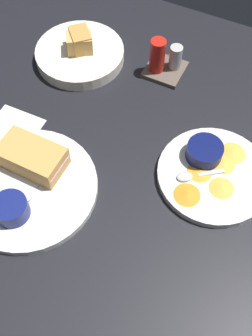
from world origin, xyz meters
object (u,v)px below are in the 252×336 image
Objects in this scene: spoon_by_gravy_ramekin at (191,176)px; bread_basket_rear at (80,53)px; plate_sandwich_main at (28,188)px; sandwich_half_near at (32,157)px; ramekin_dark_sauce at (11,208)px; plate_chips_companion at (213,175)px; condiment_caddy at (164,61)px; ramekin_light_gravy at (205,151)px; spoon_by_dark_ramekin at (31,191)px.

spoon_by_gravy_ramekin is 0.41× the size of bread_basket_rear.
spoon_by_gravy_ramekin is (28.34, 16.17, 1.16)cm from plate_sandwich_main.
sandwich_half_near is 1.51× the size of spoon_by_gravy_ramekin.
ramekin_dark_sauce is 40.37cm from plate_chips_companion.
plate_sandwich_main is at bearing -149.42° from plate_chips_companion.
plate_chips_companion is 2.42× the size of condiment_caddy.
spoon_by_gravy_ramekin is at bearing 39.22° from ramekin_dark_sauce.
ramekin_light_gravy is at bearing 85.16° from spoon_by_gravy_ramekin.
plate_sandwich_main is 2.80× the size of spoon_by_dark_ramekin.
bread_basket_rear is at bearing 102.80° from sandwich_half_near.
condiment_caddy is (11.17, 42.09, 2.61)cm from plate_sandwich_main.
plate_chips_companion is (32.27, 19.07, 0.00)cm from plate_sandwich_main.
bread_basket_rear is 20.69cm from condiment_caddy.
plate_sandwich_main is 37.48cm from plate_chips_companion.
sandwich_half_near is 36.77cm from plate_chips_companion.
condiment_caddy is at bearing 75.14° from plate_sandwich_main.
condiment_caddy is (-17.66, 20.15, 0.01)cm from ramekin_light_gravy.
spoon_by_dark_ramekin is (1.61, -0.85, 1.16)cm from plate_sandwich_main.
sandwich_half_near is 1.34× the size of spoon_by_dark_ramekin.
condiment_caddy is at bearing 78.01° from ramekin_dark_sauce.
spoon_by_gravy_ramekin reaches higher than plate_chips_companion.
plate_sandwich_main is 6.19cm from sandwich_half_near.
plate_chips_companion is at bearing 38.87° from ramekin_dark_sauce.
spoon_by_gravy_ramekin is (-0.49, -5.77, -1.43)cm from ramekin_light_gravy.
plate_sandwich_main is 36.32cm from ramekin_light_gravy.
plate_chips_companion is (31.36, 25.28, -2.80)cm from ramekin_dark_sauce.
sandwich_half_near reaches higher than spoon_by_dark_ramekin.
plate_chips_companion is at bearing -39.81° from ramekin_light_gravy.
ramekin_light_gravy is (-3.44, 2.87, 2.59)cm from plate_chips_companion.
bread_basket_rear is (-10.44, 37.83, 0.10)cm from spoon_by_dark_ramekin.
bread_basket_rear reaches higher than spoon_by_dark_ramekin.
condiment_caddy reaches higher than spoon_by_dark_ramekin.
ramekin_dark_sauce reaches higher than plate_sandwich_main.
ramekin_dark_sauce is (0.91, -6.21, 2.80)cm from plate_sandwich_main.
condiment_caddy is (-21.10, 23.02, 2.61)cm from plate_chips_companion.
spoon_by_dark_ramekin is (0.69, 5.36, -1.64)cm from ramekin_dark_sauce.
ramekin_dark_sauce reaches higher than spoon_by_gravy_ramekin.
plate_chips_companion is at bearing 22.48° from sandwich_half_near.
plate_chips_companion is at bearing 33.01° from spoon_by_dark_ramekin.
sandwich_half_near is at bearing -159.62° from spoon_by_gravy_ramekin.
bread_basket_rear is at bearing -165.67° from condiment_caddy.
spoon_by_dark_ramekin is at bearing -147.51° from spoon_by_gravy_ramekin.
bread_basket_rear is (-37.17, 20.81, 0.10)cm from spoon_by_gravy_ramekin.
ramekin_light_gravy is at bearing 29.04° from sandwich_half_near.
plate_sandwich_main is at bearing 152.02° from spoon_by_dark_ramekin.
ramekin_light_gravy is at bearing -21.77° from bread_basket_rear.
spoon_by_gravy_ramekin reaches higher than plate_sandwich_main.
spoon_by_dark_ramekin is 36.58cm from plate_chips_companion.
sandwich_half_near is at bearing -150.96° from ramekin_light_gravy.
sandwich_half_near is at bearing -109.00° from condiment_caddy.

